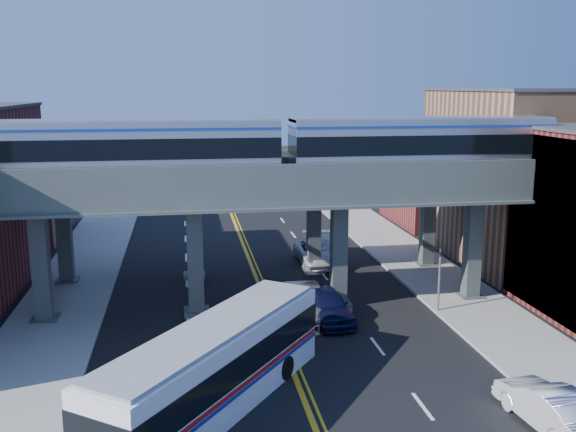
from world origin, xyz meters
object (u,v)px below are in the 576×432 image
(transit_train, at_px, (139,148))
(car_lane_a, at_px, (326,305))
(stop_sign, at_px, (288,310))
(car_lane_b, at_px, (304,301))
(transit_bus, at_px, (214,368))
(car_lane_c, at_px, (317,253))
(car_parked_curb, at_px, (549,406))
(car_lane_d, at_px, (321,250))
(traffic_signal, at_px, (440,273))

(transit_train, relative_size, car_lane_a, 8.88)
(stop_sign, height_order, car_lane_b, stop_sign)
(transit_train, xyz_separation_m, transit_bus, (3.16, -10.81, -7.52))
(car_lane_c, relative_size, car_parked_curb, 1.16)
(car_lane_b, relative_size, car_lane_d, 0.85)
(transit_bus, distance_m, car_parked_curb, 12.54)
(transit_bus, xyz_separation_m, car_lane_c, (8.18, 19.62, -0.88))
(transit_bus, bearing_deg, car_lane_c, 14.10)
(transit_bus, bearing_deg, car_parked_curb, -68.82)
(stop_sign, relative_size, transit_bus, 0.22)
(transit_train, height_order, car_lane_c, transit_train)
(stop_sign, xyz_separation_m, traffic_signal, (8.90, 3.00, 0.54))
(car_lane_d, bearing_deg, car_lane_b, -101.69)
(transit_bus, relative_size, car_lane_c, 2.08)
(stop_sign, bearing_deg, transit_bus, -123.53)
(car_lane_b, xyz_separation_m, car_lane_d, (3.20, 10.59, 0.03))
(car_lane_c, height_order, car_parked_curb, car_parked_curb)
(transit_train, distance_m, car_parked_curb, 22.41)
(traffic_signal, bearing_deg, car_lane_a, -178.74)
(traffic_signal, relative_size, car_lane_b, 0.81)
(car_parked_curb, bearing_deg, car_lane_a, -70.61)
(traffic_signal, xyz_separation_m, car_lane_a, (-6.36, -0.14, -1.44))
(car_lane_b, bearing_deg, stop_sign, -114.62)
(stop_sign, distance_m, car_lane_b, 4.15)
(car_lane_c, bearing_deg, car_parked_curb, -80.73)
(car_lane_c, bearing_deg, stop_sign, -107.70)
(traffic_signal, distance_m, transit_bus, 15.51)
(car_lane_c, bearing_deg, traffic_signal, -67.39)
(stop_sign, distance_m, car_lane_c, 14.51)
(car_parked_curb, bearing_deg, car_lane_d, -87.35)
(transit_bus, relative_size, car_lane_b, 2.31)
(stop_sign, bearing_deg, car_lane_b, 68.21)
(car_lane_c, bearing_deg, car_lane_b, -106.01)
(car_lane_a, height_order, car_parked_curb, car_lane_a)
(car_parked_curb, bearing_deg, transit_bus, -21.38)
(car_lane_a, bearing_deg, transit_train, 161.46)
(transit_train, relative_size, car_lane_b, 8.88)
(traffic_signal, bearing_deg, car_lane_d, 110.32)
(traffic_signal, distance_m, car_lane_b, 7.58)
(traffic_signal, relative_size, car_lane_d, 0.69)
(transit_bus, xyz_separation_m, car_parked_curb, (12.05, -3.36, -0.86))
(stop_sign, relative_size, car_parked_curb, 0.54)
(transit_train, distance_m, car_lane_b, 11.98)
(traffic_signal, bearing_deg, stop_sign, -161.37)
(car_lane_c, xyz_separation_m, car_lane_d, (0.37, 0.53, 0.09))
(transit_bus, height_order, car_lane_d, transit_bus)
(stop_sign, bearing_deg, car_parked_curb, -48.17)
(traffic_signal, xyz_separation_m, car_lane_c, (-4.57, 10.82, -1.52))
(stop_sign, height_order, car_lane_a, stop_sign)
(car_lane_a, height_order, car_lane_b, car_lane_a)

